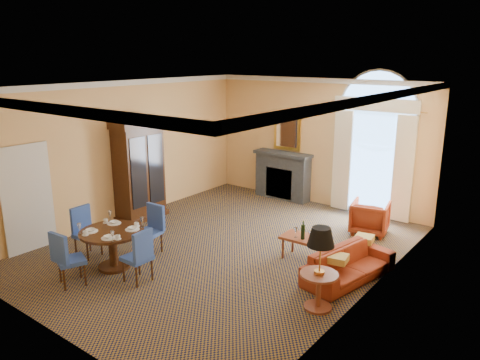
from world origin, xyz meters
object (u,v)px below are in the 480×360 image
Objects in this scene: armchair at (370,217)px; dining_table at (112,240)px; armoire at (139,172)px; side_table at (320,258)px; sofa at (349,265)px; coffee_table at (305,239)px.

dining_table is at bearing 44.00° from armchair.
armoire reaches higher than dining_table.
side_table reaches higher than dining_table.
armoire is 5.34m from sofa.
armoire is 2.03× the size of dining_table.
armchair reaches higher than sofa.
armchair is at bearing 26.62° from armoire.
armoire is at bearing 14.39° from armchair.
side_table is at bearing -11.81° from armoire.
armoire is 4.35m from coffee_table.
armoire reaches higher than sofa.
armchair is (-0.57, 2.27, 0.09)m from sofa.
coffee_table is at bearing 126.75° from side_table.
armoire reaches higher than coffee_table.
sofa is 1.98× the size of coffee_table.
side_table is at bearing 87.97° from armchair.
armoire is at bearing 168.19° from side_table.
dining_table is 3.52m from coffee_table.
armchair is (4.70, 2.35, -0.77)m from armoire.
side_table is (0.62, -3.47, 0.49)m from armchair.
side_table is at bearing 15.57° from dining_table.
dining_table is at bearing -139.11° from coffee_table.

